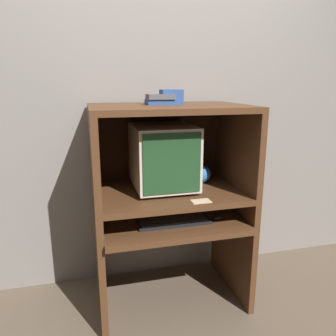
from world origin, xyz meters
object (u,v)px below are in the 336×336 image
snack_bag (201,174)px  mouse (217,218)px  crt_monitor (163,156)px  storage_box (171,97)px  keyboard (174,222)px  book_stack (160,100)px

snack_bag → mouse: bearing=-85.5°
mouse → snack_bag: snack_bag is taller
crt_monitor → storage_box: bearing=18.5°
mouse → snack_bag: bearing=94.5°
keyboard → mouse: 0.29m
keyboard → book_stack: 0.77m
crt_monitor → storage_box: size_ratio=3.52×
keyboard → book_stack: size_ratio=2.73×
book_stack → crt_monitor: bearing=-11.8°
storage_box → mouse: bearing=-43.0°
mouse → snack_bag: (-0.02, 0.26, 0.22)m
mouse → book_stack: bearing=146.8°
keyboard → storage_box: (0.04, 0.22, 0.76)m
crt_monitor → book_stack: 0.37m
book_stack → storage_box: size_ratio=1.27×
keyboard → snack_bag: (0.27, 0.25, 0.22)m
keyboard → storage_box: storage_box is taller
keyboard → mouse: (0.29, -0.01, 0.00)m
storage_box → crt_monitor: bearing=-161.5°
mouse → storage_box: storage_box is taller
snack_bag → book_stack: size_ratio=0.89×
mouse → keyboard: bearing=178.1°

